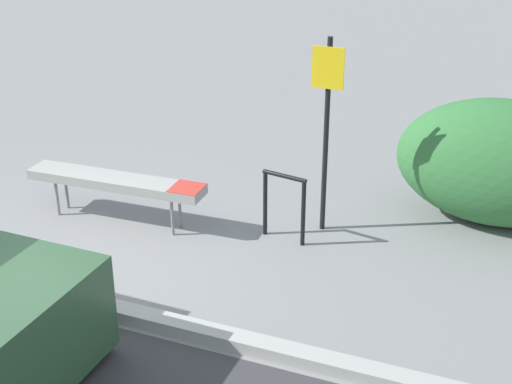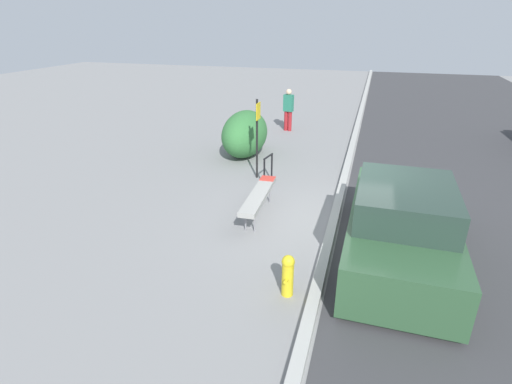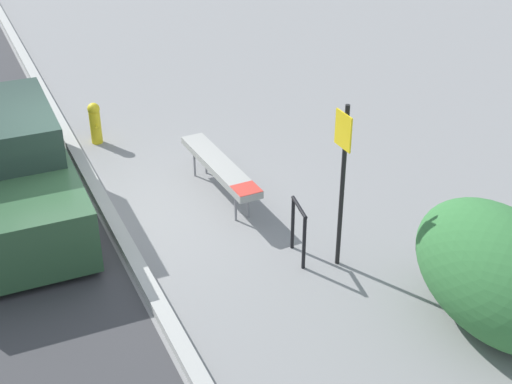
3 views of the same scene
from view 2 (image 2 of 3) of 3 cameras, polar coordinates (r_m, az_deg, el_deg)
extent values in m
plane|color=gray|center=(9.19, 10.84, -4.96)|extent=(60.00, 60.00, 0.00)
cube|color=#A8A8A3|center=(9.16, 10.87, -4.61)|extent=(60.00, 0.20, 0.13)
cylinder|color=gray|center=(8.74, -0.20, -4.30)|extent=(0.04, 0.04, 0.47)
cylinder|color=gray|center=(10.12, 2.02, -0.28)|extent=(0.04, 0.04, 0.47)
cylinder|color=gray|center=(8.79, -1.50, -4.14)|extent=(0.04, 0.04, 0.47)
cylinder|color=gray|center=(10.16, 0.89, -0.16)|extent=(0.04, 0.04, 0.47)
cube|color=#999993|center=(9.32, 0.39, -0.45)|extent=(2.25, 0.46, 0.11)
cube|color=red|center=(10.14, 1.67, 1.96)|extent=(0.37, 0.38, 0.01)
cylinder|color=black|center=(11.04, 1.19, 2.76)|extent=(0.05, 0.05, 0.80)
cylinder|color=black|center=(11.47, 2.27, 3.55)|extent=(0.05, 0.05, 0.80)
cylinder|color=black|center=(11.12, 1.76, 5.09)|extent=(0.55, 0.15, 0.05)
cylinder|color=black|center=(11.44, 0.14, 7.46)|extent=(0.06, 0.06, 2.30)
cube|color=yellow|center=(11.23, 0.34, 11.47)|extent=(0.36, 0.02, 0.46)
cylinder|color=gold|center=(6.87, 4.53, -12.36)|extent=(0.20, 0.20, 0.60)
sphere|color=gold|center=(6.67, 4.63, -9.89)|extent=(0.22, 0.22, 0.22)
cylinder|color=gold|center=(6.72, 4.29, -12.62)|extent=(0.08, 0.07, 0.07)
cylinder|color=gold|center=(6.95, 4.80, -11.30)|extent=(0.08, 0.07, 0.07)
ellipsoid|color=#337038|center=(13.54, -1.59, 8.31)|extent=(2.45, 1.41, 1.53)
cylinder|color=maroon|center=(16.94, 4.31, 10.13)|extent=(0.16, 0.16, 0.81)
cylinder|color=maroon|center=(16.87, 4.86, 10.05)|extent=(0.16, 0.16, 0.81)
cube|color=#267259|center=(16.75, 4.66, 12.56)|extent=(0.29, 0.42, 0.67)
sphere|color=beige|center=(16.67, 4.72, 14.07)|extent=(0.23, 0.23, 0.23)
cylinder|color=black|center=(9.58, 14.32, -2.06)|extent=(0.60, 0.19, 0.60)
cylinder|color=black|center=(9.69, 24.64, -3.27)|extent=(0.60, 0.19, 0.60)
cylinder|color=black|center=(7.11, 12.61, -11.56)|extent=(0.60, 0.19, 0.60)
cylinder|color=black|center=(7.26, 26.77, -13.00)|extent=(0.60, 0.19, 0.60)
cube|color=#2D5133|center=(8.22, 19.83, -5.35)|extent=(4.60, 1.96, 0.88)
cube|color=#253930|center=(7.74, 20.58, -1.26)|extent=(2.22, 1.73, 0.61)
camera|label=1|loc=(13.31, 36.95, 17.71)|focal=50.00mm
camera|label=3|loc=(17.35, 22.90, 26.12)|focal=50.00mm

